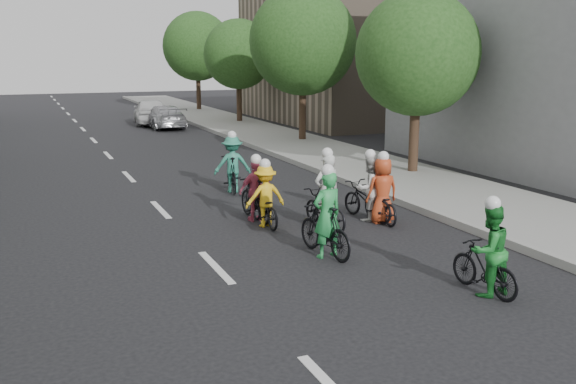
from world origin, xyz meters
TOP-DOWN VIEW (x-y plane):
  - ground at (0.00, 0.00)m, footprint 120.00×120.00m
  - sidewalk_right at (8.00, 10.00)m, footprint 4.00×80.00m
  - curb_right at (6.05, 10.00)m, footprint 0.18×80.00m
  - bldg_se at (16.00, 24.00)m, footprint 10.00×14.00m
  - tree_r_0 at (8.80, 6.60)m, footprint 4.00×4.00m
  - tree_r_1 at (8.80, 15.60)m, footprint 4.80×4.80m
  - tree_r_2 at (8.80, 24.60)m, footprint 4.00×4.00m
  - tree_r_3 at (8.80, 33.60)m, footprint 4.80×4.80m
  - cyclist_0 at (3.15, 1.71)m, footprint 0.76×1.74m
  - cyclist_1 at (3.78, -3.10)m, footprint 0.81×1.53m
  - cyclist_2 at (1.93, 2.46)m, footprint 0.94×1.64m
  - cyclist_3 at (1.92, 3.03)m, footprint 0.89×1.75m
  - cyclist_4 at (4.62, 1.70)m, footprint 0.81×1.67m
  - cyclist_5 at (2.22, -0.18)m, footprint 0.73×1.79m
  - cyclist_6 at (4.44, 2.02)m, footprint 0.91×1.82m
  - cyclist_7 at (2.43, 6.43)m, footprint 1.16×1.83m
  - follow_car_lead at (4.18, 23.80)m, footprint 1.85×4.36m
  - follow_car_trail at (3.91, 26.10)m, footprint 2.41×4.71m

SIDE VIEW (x-z plane):
  - ground at x=0.00m, z-range 0.00..0.00m
  - sidewalk_right at x=8.00m, z-range 0.00..0.15m
  - curb_right at x=6.05m, z-range 0.00..0.18m
  - cyclist_2 at x=1.93m, z-range -0.22..1.39m
  - cyclist_4 at x=4.62m, z-range -0.27..1.47m
  - cyclist_0 at x=3.15m, z-range -0.34..1.56m
  - cyclist_3 at x=1.92m, z-range -0.21..1.43m
  - cyclist_6 at x=4.44m, z-range -0.26..1.49m
  - follow_car_lead at x=4.18m, z-range 0.00..1.25m
  - cyclist_1 at x=3.78m, z-range -0.21..1.49m
  - cyclist_5 at x=2.22m, z-range -0.29..1.59m
  - cyclist_7 at x=2.43m, z-range -0.20..1.60m
  - follow_car_trail at x=3.91m, z-range 0.00..1.54m
  - tree_r_0 at x=8.80m, z-range 0.98..6.95m
  - tree_r_2 at x=8.80m, z-range 0.98..6.95m
  - bldg_se at x=16.00m, z-range 0.00..8.00m
  - tree_r_1 at x=8.80m, z-range 1.05..7.98m
  - tree_r_3 at x=8.80m, z-range 1.05..7.98m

